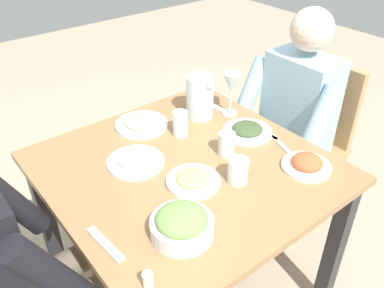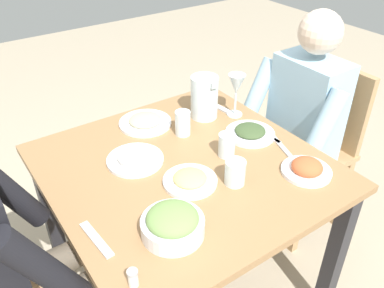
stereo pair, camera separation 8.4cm
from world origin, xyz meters
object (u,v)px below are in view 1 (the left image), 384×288
Objects in this scene: water_pitcher at (200,97)px; salad_bowl at (182,224)px; plate_yoghurt at (135,159)px; chair_near at (307,135)px; dining_table at (186,187)px; plate_beans at (141,123)px; water_glass_near_left at (227,144)px; diner_near at (285,124)px; diner_far at (20,262)px; wine_glass at (231,85)px; plate_rice_curry at (307,164)px; plate_fries at (193,180)px; salt_shaker at (148,281)px; water_glass_far_right at (238,171)px; plate_dolmas at (247,130)px; water_glass_by_pitcher at (180,123)px.

salad_bowl is at bearing 136.47° from water_pitcher.
chair_near is at bearing -94.03° from plate_yoghurt.
dining_table is 5.09× the size of salad_bowl.
water_glass_near_left reaches higher than plate_beans.
chair_near is 0.25m from diner_near.
plate_yoghurt is (0.11, -0.49, 0.10)m from diner_far.
chair_near is 4.51× the size of wine_glass.
diner_far is at bearing 88.91° from dining_table.
wine_glass is at bearing -83.54° from plate_yoghurt.
chair_near is 4.85× the size of plate_rice_curry.
wine_glass is at bearing -112.78° from plate_beans.
plate_fries is (-0.15, 0.68, 0.10)m from diner_near.
plate_yoghurt is 3.98× the size of salt_shaker.
salad_bowl is at bearing 133.42° from plate_fries.
diner_far reaches higher than salt_shaker.
plate_yoghurt is at bearing 36.15° from water_glass_far_right.
water_glass_far_right reaches higher than plate_dolmas.
diner_near is 5.20× the size of plate_beans.
chair_near is at bearing -109.28° from plate_beans.
diner_near is 5.72× the size of plate_dolmas.
plate_yoghurt is at bearing 96.46° from wine_glass.
water_pitcher reaches higher than salad_bowl.
water_glass_far_right is 0.52m from salt_shaker.
chair_near is 8.35× the size of water_glass_by_pitcher.
salad_bowl is at bearing -62.57° from salt_shaker.
water_glass_by_pitcher is (0.18, -0.11, 0.16)m from dining_table.
wine_glass reaches higher than water_glass_near_left.
plate_yoghurt is 2.03× the size of water_glass_by_pitcher.
water_glass_far_right is (-0.24, 0.55, 0.13)m from diner_near.
water_glass_near_left reaches higher than dining_table.
plate_fries is 0.43m from plate_rice_curry.
salad_bowl is at bearing 120.42° from water_glass_near_left.
salt_shaker is (-0.38, 0.74, 0.01)m from plate_dolmas.
diner_far is at bearing 102.59° from plate_yoghurt.
plate_rice_curry is at bearing -112.53° from water_glass_far_right.
diner_far is at bearing 86.20° from water_glass_near_left.
water_glass_near_left is (-0.09, 0.47, 0.13)m from diner_near.
diner_far is (0.01, 0.64, 0.03)m from dining_table.
salad_bowl reaches higher than salt_shaker.
plate_dolmas is at bearing -51.11° from water_glass_far_right.
diner_far is at bearing 104.82° from water_pitcher.
chair_near is at bearing -55.55° from plate_rice_curry.
plate_beans is at bearing -8.48° from plate_fries.
salad_bowl is 1.06× the size of plate_rice_curry.
salad_bowl is 0.66m from plate_beans.
plate_beans is at bearing 67.22° from wine_glass.
plate_dolmas is 0.84m from salt_shaker.
dining_table is at bearing 176.49° from plate_beans.
water_glass_near_left is at bearing 97.91° from chair_near.
diner_far reaches higher than water_glass_far_right.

